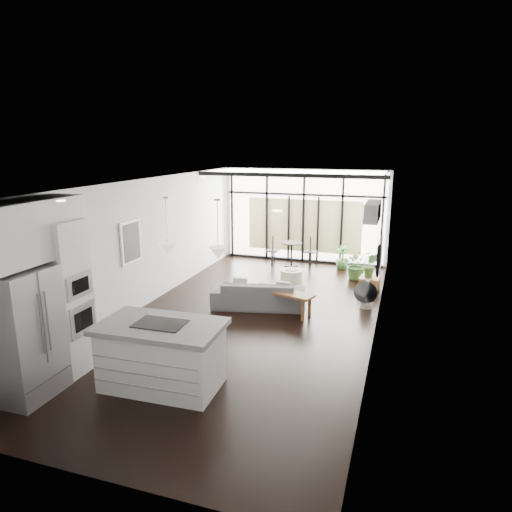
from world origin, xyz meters
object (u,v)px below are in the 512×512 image
Objects in this scene: island at (162,355)px; pouf at (291,278)px; fridge at (24,334)px; milk_can at (366,296)px; tv at (380,255)px; console_bench at (280,301)px; sofa at (259,290)px.

island is 5.35m from pouf.
fridge reaches higher than milk_can.
island is at bearing -125.10° from tv.
milk_can is (1.74, 0.86, 0.02)m from console_bench.
console_bench is at bearing 59.47° from fridge.
fridge is 5.06m from console_bench.
sofa is 0.58m from console_bench.
island reaches higher than milk_can.
tv is (2.83, 4.03, 0.80)m from island.
sofa reaches higher than pouf.
island is at bearing -120.73° from milk_can.
fridge is 6.64m from tv.
tv reaches higher than console_bench.
console_bench is (0.85, 3.50, -0.25)m from island.
island is 1.65× the size of tv.
pouf is (2.36, 6.12, -0.71)m from fridge.
pouf is at bearing 81.14° from island.
pouf is (0.35, 1.63, -0.18)m from sofa.
console_bench is at bearing -153.66° from milk_can.
sofa is at bearing -163.21° from milk_can.
island reaches higher than console_bench.
tv is at bearing 175.88° from sofa.
sofa is 1.67m from pouf.
island is at bearing 72.82° from sofa.
fridge is at bearing -111.08° from pouf.
fridge is 4.95m from sofa.
milk_can is at bearing 57.57° from island.
milk_can reaches higher than console_bench.
sofa is 2.69m from tv.
fridge reaches higher than island.
sofa reaches higher than console_bench.
tv reaches higher than sofa.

